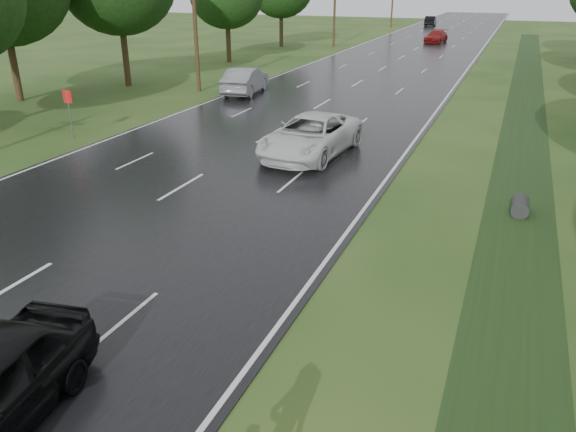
# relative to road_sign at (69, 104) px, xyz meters

# --- Properties ---
(ground) EXTENTS (220.00, 220.00, 0.00)m
(ground) POSITION_rel_road_sign_xyz_m (8.50, -12.00, -1.64)
(ground) COLOR #244518
(ground) RESTS_ON ground
(road) EXTENTS (14.00, 180.00, 0.04)m
(road) POSITION_rel_road_sign_xyz_m (8.50, 33.00, -1.62)
(road) COLOR black
(road) RESTS_ON ground
(edge_stripe_east) EXTENTS (0.12, 180.00, 0.01)m
(edge_stripe_east) POSITION_rel_road_sign_xyz_m (15.25, 33.00, -1.60)
(edge_stripe_east) COLOR silver
(edge_stripe_east) RESTS_ON road
(edge_stripe_west) EXTENTS (0.12, 180.00, 0.01)m
(edge_stripe_west) POSITION_rel_road_sign_xyz_m (1.75, 33.00, -1.60)
(edge_stripe_west) COLOR silver
(edge_stripe_west) RESTS_ON road
(center_line) EXTENTS (0.12, 180.00, 0.01)m
(center_line) POSITION_rel_road_sign_xyz_m (8.50, 33.00, -1.60)
(center_line) COLOR silver
(center_line) RESTS_ON road
(drainage_ditch) EXTENTS (2.20, 120.00, 0.56)m
(drainage_ditch) POSITION_rel_road_sign_xyz_m (20.00, 6.71, -1.61)
(drainage_ditch) COLOR #203313
(drainage_ditch) RESTS_ON ground
(road_sign) EXTENTS (0.50, 0.06, 2.30)m
(road_sign) POSITION_rel_road_sign_xyz_m (0.00, 0.00, 0.00)
(road_sign) COLOR slate
(road_sign) RESTS_ON ground
(utility_pole_mid) EXTENTS (1.60, 0.26, 10.00)m
(utility_pole_mid) POSITION_rel_road_sign_xyz_m (-0.70, 13.00, 3.55)
(utility_pole_mid) COLOR #3A2C17
(utility_pole_mid) RESTS_ON ground
(white_pickup) EXTENTS (3.28, 6.30, 1.69)m
(white_pickup) POSITION_rel_road_sign_xyz_m (11.50, 1.54, -0.76)
(white_pickup) COLOR silver
(white_pickup) RESTS_ON road
(silver_sedan) EXTENTS (2.54, 5.38, 1.71)m
(silver_sedan) POSITION_rel_road_sign_xyz_m (2.70, 13.24, -0.75)
(silver_sedan) COLOR gray
(silver_sedan) RESTS_ON road
(far_car_red) EXTENTS (2.50, 5.00, 1.39)m
(far_car_red) POSITION_rel_road_sign_xyz_m (9.50, 51.38, -0.91)
(far_car_red) COLOR maroon
(far_car_red) RESTS_ON road
(far_car_dark) EXTENTS (1.91, 4.71, 1.52)m
(far_car_dark) POSITION_rel_road_sign_xyz_m (4.69, 78.09, -0.84)
(far_car_dark) COLOR black
(far_car_dark) RESTS_ON road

